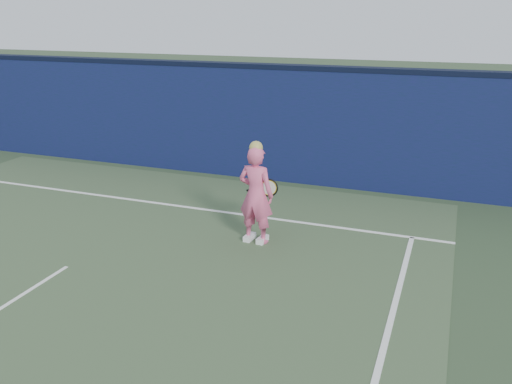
% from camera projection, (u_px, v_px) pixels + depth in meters
% --- Properties ---
extents(ground, '(80.00, 80.00, 0.00)m').
position_uv_depth(ground, '(18.00, 298.00, 7.32)').
color(ground, '#2F4429').
rests_on(ground, ground).
extents(backstop_wall, '(24.00, 0.40, 2.50)m').
position_uv_depth(backstop_wall, '(216.00, 121.00, 12.70)').
color(backstop_wall, '#0B1933').
rests_on(backstop_wall, ground).
extents(wall_cap, '(24.00, 0.42, 0.10)m').
position_uv_depth(wall_cap, '(215.00, 64.00, 12.28)').
color(wall_cap, black).
rests_on(wall_cap, backstop_wall).
extents(player, '(0.63, 0.44, 1.73)m').
position_uv_depth(player, '(256.00, 194.00, 8.88)').
color(player, '#E35885').
rests_on(player, ground).
extents(racket, '(0.60, 0.14, 0.32)m').
position_uv_depth(racket, '(267.00, 188.00, 9.25)').
color(racket, black).
rests_on(racket, ground).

